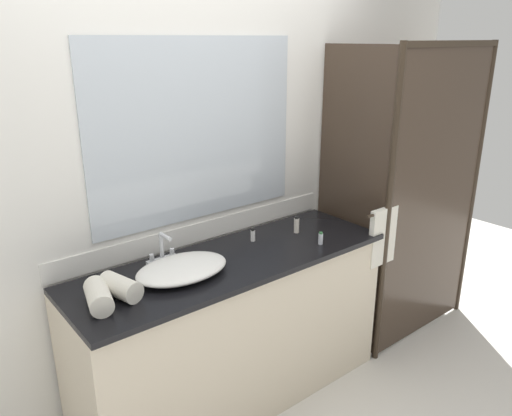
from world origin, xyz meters
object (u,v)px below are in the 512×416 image
amenity_bottle_shampoo (297,225)px  amenity_bottle_body_wash (321,238)px  rolled_towel_middle (120,287)px  faucet (163,253)px  rolled_towel_near_edge (99,296)px  amenity_bottle_conditioner (253,235)px  sink_basin (182,269)px

amenity_bottle_shampoo → amenity_bottle_body_wash: bearing=-93.9°
amenity_bottle_body_wash → rolled_towel_middle: bearing=173.1°
faucet → amenity_bottle_body_wash: size_ratio=2.34×
amenity_bottle_body_wash → rolled_towel_middle: rolled_towel_middle is taller
amenity_bottle_body_wash → rolled_towel_near_edge: bearing=174.6°
amenity_bottle_conditioner → amenity_bottle_shampoo: amenity_bottle_shampoo is taller
faucet → amenity_bottle_conditioner: faucet is taller
sink_basin → amenity_bottle_conditioner: amenity_bottle_conditioner is taller
amenity_bottle_shampoo → amenity_bottle_conditioner: bearing=167.5°
amenity_bottle_body_wash → rolled_towel_near_edge: size_ratio=0.33×
sink_basin → rolled_towel_middle: rolled_towel_middle is taller
faucet → rolled_towel_near_edge: 0.50m
sink_basin → amenity_bottle_conditioner: (0.54, 0.12, 0.00)m
amenity_bottle_shampoo → rolled_towel_middle: same height
faucet → sink_basin: bearing=-90.0°
rolled_towel_middle → amenity_bottle_conditioner: bearing=9.1°
faucet → amenity_bottle_conditioner: bearing=-7.7°
sink_basin → amenity_bottle_conditioner: 0.56m
amenity_bottle_conditioner → amenity_bottle_body_wash: 0.39m
amenity_bottle_conditioner → amenity_bottle_body_wash: amenity_bottle_conditioner is taller
rolled_towel_near_edge → sink_basin: bearing=4.8°
amenity_bottle_body_wash → amenity_bottle_shampoo: bearing=86.1°
sink_basin → rolled_towel_middle: size_ratio=2.36×
amenity_bottle_conditioner → amenity_bottle_body_wash: size_ratio=1.04×
sink_basin → rolled_towel_middle: 0.33m
amenity_bottle_shampoo → rolled_towel_middle: 1.16m
amenity_bottle_conditioner → amenity_bottle_body_wash: (0.27, -0.28, -0.00)m
amenity_bottle_conditioner → amenity_bottle_shampoo: (0.29, -0.06, 0.01)m
sink_basin → rolled_towel_near_edge: 0.44m
sink_basin → amenity_bottle_shampoo: 0.83m
amenity_bottle_body_wash → amenity_bottle_conditioner: bearing=134.3°
amenity_bottle_body_wash → faucet: bearing=156.7°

